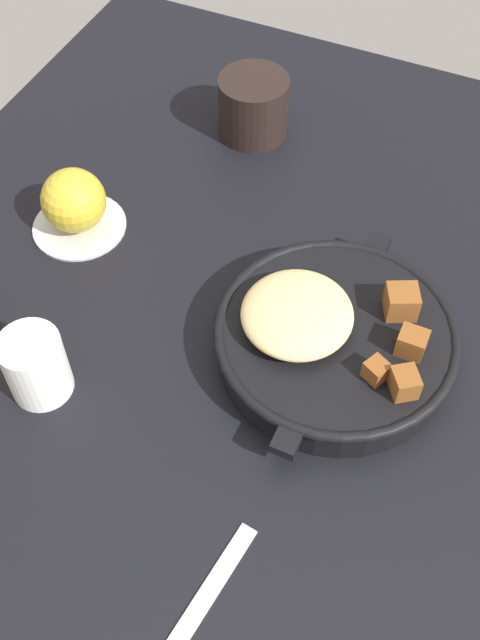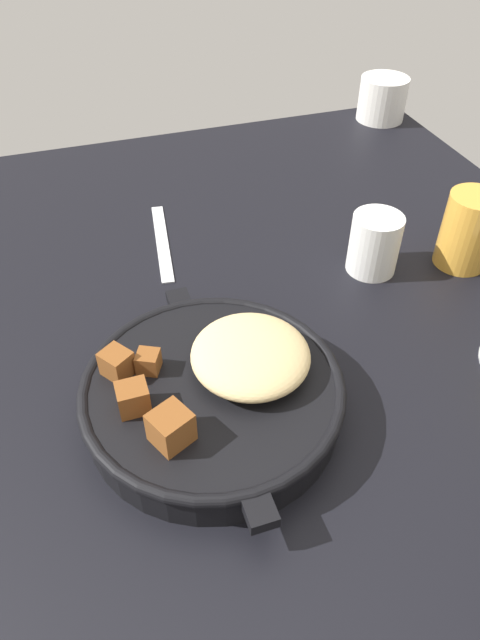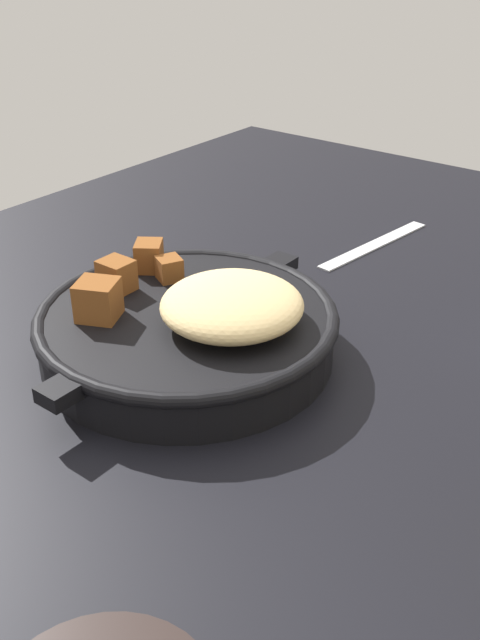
# 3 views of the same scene
# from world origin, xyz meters

# --- Properties ---
(ground_plane) EXTENTS (1.16, 0.96, 0.02)m
(ground_plane) POSITION_xyz_m (0.00, 0.00, -0.01)
(ground_plane) COLOR black
(cast_iron_skillet) EXTENTS (0.29, 0.25, 0.07)m
(cast_iron_skillet) POSITION_xyz_m (0.05, -0.07, 0.03)
(cast_iron_skillet) COLOR black
(cast_iron_skillet) RESTS_ON ground_plane
(butter_knife) EXTENTS (0.18, 0.04, 0.00)m
(butter_knife) POSITION_xyz_m (-0.25, -0.06, 0.00)
(butter_knife) COLOR silver
(butter_knife) RESTS_ON ground_plane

